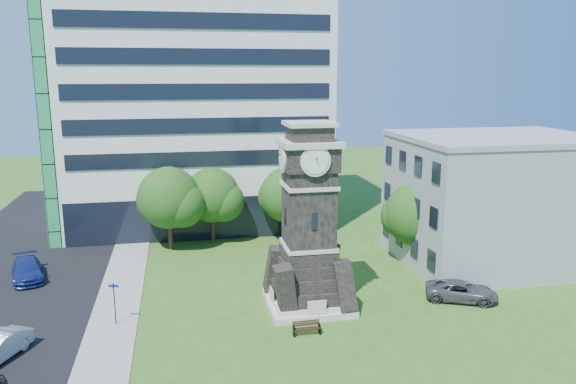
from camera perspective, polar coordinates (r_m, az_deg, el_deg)
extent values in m
plane|color=#315B1A|center=(35.93, -2.00, -13.04)|extent=(160.00, 160.00, 0.00)
cube|color=gray|center=(40.37, -16.87, -10.63)|extent=(3.00, 70.00, 0.06)
cube|color=beige|center=(38.18, 2.04, -11.15)|extent=(5.40, 5.40, 0.40)
cube|color=beige|center=(38.04, 2.04, -10.67)|extent=(4.80, 4.80, 0.30)
cube|color=black|center=(36.01, 2.12, -0.85)|extent=(3.00, 3.00, 6.40)
cube|color=beige|center=(36.79, 2.09, -5.41)|extent=(3.25, 3.25, 0.25)
cube|color=beige|center=(35.80, 2.13, 0.71)|extent=(3.25, 3.25, 0.25)
cube|color=black|center=(34.81, 2.69, -3.00)|extent=(0.35, 0.08, 1.10)
cube|color=black|center=(35.49, 2.16, 3.56)|extent=(3.30, 3.30, 1.60)
cube|color=beige|center=(35.37, 2.17, 5.00)|extent=(3.70, 3.70, 0.35)
cylinder|color=white|center=(33.79, 2.85, 3.12)|extent=(1.56, 0.06, 1.56)
cylinder|color=white|center=(35.12, -0.66, 3.48)|extent=(0.06, 1.56, 1.56)
cube|color=black|center=(35.30, 2.18, 5.97)|extent=(2.60, 2.60, 0.90)
cube|color=beige|center=(35.24, 2.18, 6.94)|extent=(3.00, 3.00, 0.25)
cube|color=white|center=(58.20, -9.28, 10.67)|extent=(25.00, 15.00, 28.00)
cube|color=black|center=(52.68, -8.55, -2.65)|extent=(24.50, 0.80, 4.00)
cube|color=#999C9E|center=(48.45, 20.34, -0.91)|extent=(15.00, 12.00, 10.00)
cube|color=#999C9E|center=(47.63, 20.79, 5.19)|extent=(15.20, 12.20, 0.40)
imported|color=navy|center=(46.80, -24.99, -7.17)|extent=(3.39, 5.47, 1.48)
imported|color=#4C4C51|center=(40.51, 17.21, -9.59)|extent=(5.29, 3.97, 1.33)
cube|color=black|center=(34.02, 0.59, -13.94)|extent=(0.06, 0.41, 0.64)
cube|color=black|center=(34.34, 3.21, -13.70)|extent=(0.06, 0.41, 0.64)
cube|color=black|center=(34.13, 1.91, -13.69)|extent=(1.65, 0.44, 0.04)
cube|color=black|center=(34.20, 1.83, -13.16)|extent=(1.65, 0.04, 0.37)
cylinder|color=black|center=(36.57, -17.19, -10.83)|extent=(0.06, 0.06, 2.69)
cube|color=navy|center=(36.14, -17.31, -9.10)|extent=(0.65, 0.04, 0.16)
cylinder|color=#332114|center=(50.28, -11.85, -4.25)|extent=(0.37, 0.37, 2.71)
sphere|color=#20691F|center=(49.47, -12.02, -0.57)|extent=(5.38, 5.38, 5.38)
sphere|color=#20691F|center=(49.05, -10.74, -1.26)|extent=(4.04, 4.04, 4.04)
sphere|color=#20691F|center=(50.21, -13.07, -0.79)|extent=(3.77, 3.77, 3.77)
cylinder|color=#332114|center=(51.81, -7.64, -3.70)|extent=(0.36, 0.36, 2.55)
sphere|color=#2E641D|center=(51.06, -7.74, -0.33)|extent=(4.98, 4.98, 4.98)
sphere|color=#2E641D|center=(50.74, -6.56, -0.95)|extent=(3.74, 3.74, 3.74)
sphere|color=#2E641D|center=(51.68, -8.73, -0.53)|extent=(3.49, 3.49, 3.49)
cylinder|color=#332114|center=(51.49, -0.04, -3.69)|extent=(0.36, 0.36, 2.56)
sphere|color=#396B1F|center=(50.73, -0.04, -0.29)|extent=(5.03, 5.03, 5.03)
sphere|color=#396B1F|center=(50.56, 1.19, -0.91)|extent=(3.77, 3.77, 3.77)
sphere|color=#396B1F|center=(51.23, -1.14, -0.49)|extent=(3.52, 3.52, 3.52)
cylinder|color=#332114|center=(46.74, 12.77, -5.73)|extent=(0.35, 0.35, 2.41)
sphere|color=#25581A|center=(45.94, 12.94, -2.22)|extent=(5.12, 5.12, 5.12)
sphere|color=#25581A|center=(46.03, 14.33, -2.87)|extent=(3.84, 3.84, 3.84)
sphere|color=#25581A|center=(46.22, 11.58, -2.42)|extent=(3.59, 3.59, 3.59)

